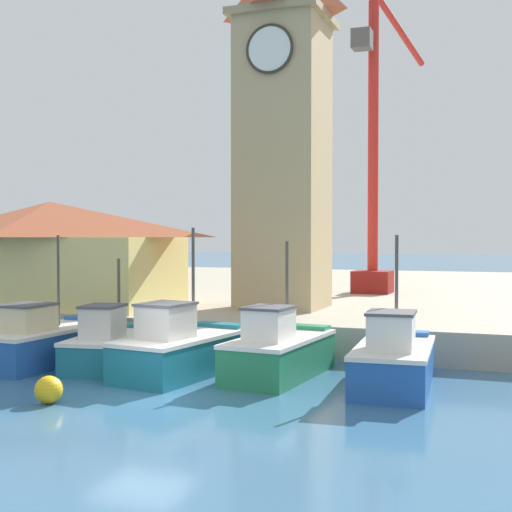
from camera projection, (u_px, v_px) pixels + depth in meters
name	position (u px, v px, depth m)	size (l,w,h in m)	color
ground_plane	(144.00, 397.00, 18.91)	(300.00, 300.00, 0.00)	#386689
quay_wharf	(357.00, 295.00, 44.07)	(120.00, 40.00, 1.18)	#A89E89
fishing_boat_far_left	(45.00, 342.00, 23.71)	(2.46, 5.36, 4.29)	#2356A8
fishing_boat_left_outer	(112.00, 345.00, 23.17)	(2.47, 4.61, 3.51)	#196B7F
fishing_boat_left_inner	(181.00, 350.00, 21.76)	(2.83, 5.20, 4.53)	#196B7F
fishing_boat_mid_left	(279.00, 352.00, 21.45)	(2.38, 4.81, 4.11)	#237A4C
fishing_boat_center	(394.00, 361.00, 19.97)	(2.33, 4.90, 4.30)	#2356A8
clock_tower	(283.00, 120.00, 30.32)	(3.94, 3.94, 16.89)	tan
warehouse_left	(50.00, 252.00, 31.67)	(11.42, 5.66, 4.61)	#E5D17A
port_crane_near	(374.00, 182.00, 38.38)	(2.98, 7.70, 16.32)	maroon
mooring_buoy	(49.00, 390.00, 18.11)	(0.71, 0.71, 0.71)	gold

